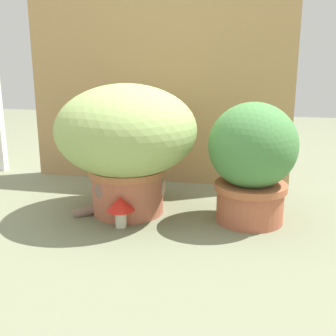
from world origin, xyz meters
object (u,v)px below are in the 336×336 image
at_px(leafy_planter, 252,160).
at_px(mushroom_ornament_red, 121,206).
at_px(mushroom_ornament_pink, 119,191).
at_px(cat, 134,182).
at_px(grass_planter, 127,138).

xyz_separation_m(leafy_planter, mushroom_ornament_red, (-0.43, -0.15, -0.15)).
bearing_deg(mushroom_ornament_red, leafy_planter, 19.49).
bearing_deg(mushroom_ornament_pink, mushroom_ornament_red, -66.98).
distance_m(cat, mushroom_ornament_red, 0.14).
relative_size(grass_planter, mushroom_ornament_red, 4.72).
relative_size(grass_planter, mushroom_ornament_pink, 3.60).
distance_m(grass_planter, cat, 0.16).
height_order(leafy_planter, cat, leafy_planter).
height_order(grass_planter, mushroom_ornament_red, grass_planter).
xyz_separation_m(mushroom_ornament_red, mushroom_ornament_pink, (-0.03, 0.07, 0.03)).
bearing_deg(grass_planter, mushroom_ornament_red, -82.06).
height_order(cat, mushroom_ornament_pink, cat).
height_order(mushroom_ornament_red, mushroom_ornament_pink, mushroom_ornament_pink).
xyz_separation_m(grass_planter, leafy_planter, (0.45, 0.01, -0.06)).
relative_size(cat, mushroom_ornament_pink, 2.69).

